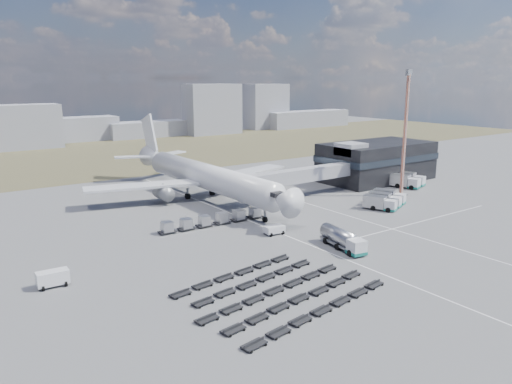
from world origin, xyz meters
TOP-DOWN VIEW (x-y plane):
  - ground at (0.00, 0.00)m, footprint 420.00×420.00m
  - grass_strip at (0.00, 110.00)m, footprint 420.00×90.00m
  - lane_markings at (9.77, 3.00)m, footprint 47.12×110.00m
  - terminal at (47.77, 23.96)m, footprint 30.40×16.40m
  - jet_bridge at (15.90, 20.42)m, footprint 30.30×3.80m
  - airliner at (0.00, 32.38)m, footprint 51.59×64.53m
  - skyline at (1.38, 150.61)m, footprint 320.57×25.73m
  - fuel_tanker at (1.08, -10.35)m, footprint 4.02×9.97m
  - pushback_tug at (-3.22, 1.96)m, footprint 3.63×2.23m
  - utility_van at (-40.39, 0.94)m, footprint 4.07×1.99m
  - catering_truck at (11.76, 27.63)m, footprint 3.22×7.00m
  - service_trucks_near at (27.61, 3.68)m, footprint 10.87×9.73m
  - service_trucks_far at (47.85, 13.86)m, footprint 8.35×9.16m
  - uld_row at (-9.16, 12.66)m, footprint 21.29×2.85m
  - baggage_dollies at (-18.03, -17.66)m, footprint 26.38×19.85m
  - floodlight_mast at (38.81, 8.32)m, footprint 2.71×2.20m

SIDE VIEW (x-z plane):
  - ground at x=0.00m, z-range 0.00..0.00m
  - grass_strip at x=0.00m, z-range 0.00..0.01m
  - lane_markings at x=9.77m, z-range 0.00..0.01m
  - baggage_dollies at x=-18.03m, z-range 0.00..0.65m
  - pushback_tug at x=-3.22m, z-range 0.00..1.55m
  - utility_van at x=-40.39m, z-range 0.00..2.16m
  - uld_row at x=-9.16m, z-range 0.19..2.12m
  - service_trucks_near at x=27.61m, z-range 0.12..2.84m
  - fuel_tanker at x=1.08m, z-range 0.00..3.13m
  - catering_truck at x=11.76m, z-range 0.04..3.17m
  - service_trucks_far at x=47.85m, z-range 0.13..3.19m
  - jet_bridge at x=15.90m, z-range 1.53..8.58m
  - terminal at x=47.77m, z-range -0.25..10.75m
  - airliner at x=0.00m, z-range -3.52..14.10m
  - skyline at x=1.38m, z-range -4.71..19.19m
  - floodlight_mast at x=38.81m, z-range 0.03..28.49m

